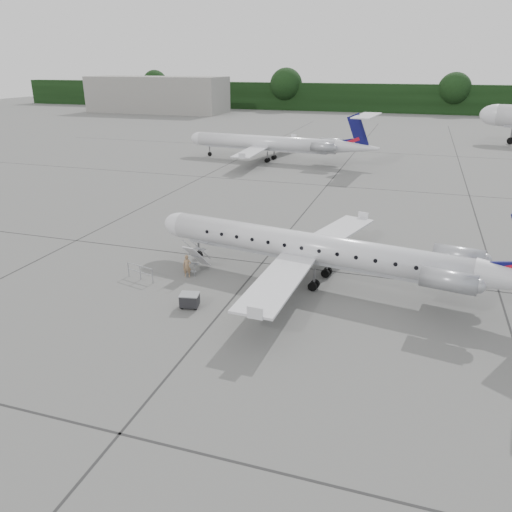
% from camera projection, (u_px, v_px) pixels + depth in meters
% --- Properties ---
extents(ground, '(320.00, 320.00, 0.00)m').
position_uv_depth(ground, '(324.00, 310.00, 29.23)').
color(ground, '#5D5D5B').
rests_on(ground, ground).
extents(treeline, '(260.00, 4.00, 8.00)m').
position_uv_depth(treeline, '(409.00, 99.00, 143.11)').
color(treeline, black).
rests_on(treeline, ground).
extents(terminal_building, '(40.00, 14.00, 10.00)m').
position_uv_depth(terminal_building, '(157.00, 95.00, 145.12)').
color(terminal_building, gray).
rests_on(terminal_building, ground).
extents(main_regional_jet, '(28.41, 22.52, 6.59)m').
position_uv_depth(main_regional_jet, '(309.00, 233.00, 32.13)').
color(main_regional_jet, silver).
rests_on(main_regional_jet, ground).
extents(airstair, '(1.19, 2.24, 2.06)m').
position_uv_depth(airstair, '(197.00, 257.00, 34.47)').
color(airstair, silver).
rests_on(airstair, ground).
extents(passenger, '(0.65, 0.51, 1.56)m').
position_uv_depth(passenger, '(187.00, 266.00, 33.56)').
color(passenger, '#8D6D4D').
rests_on(passenger, ground).
extents(safety_railing, '(2.15, 0.61, 1.00)m').
position_uv_depth(safety_railing, '(140.00, 273.00, 33.20)').
color(safety_railing, '#93969B').
rests_on(safety_railing, ground).
extents(baggage_cart, '(1.22, 1.06, 0.93)m').
position_uv_depth(baggage_cart, '(190.00, 300.00, 29.45)').
color(baggage_cart, black).
rests_on(baggage_cart, ground).
extents(bg_regional_left, '(29.35, 22.42, 7.23)m').
position_uv_depth(bg_regional_left, '(265.00, 136.00, 73.05)').
color(bg_regional_left, silver).
rests_on(bg_regional_left, ground).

